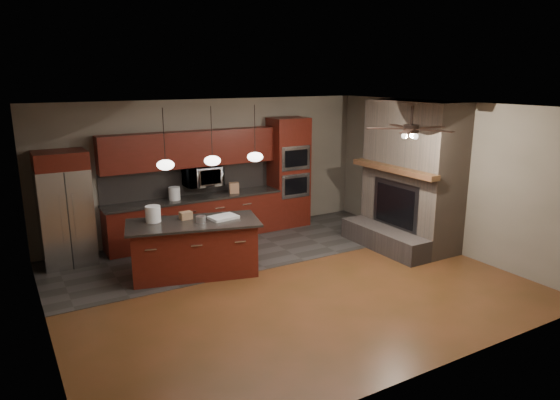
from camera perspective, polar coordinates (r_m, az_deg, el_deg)
ground at (r=8.21m, az=0.53°, el=-9.29°), size 7.00×7.00×0.00m
ceiling at (r=7.55m, az=0.58°, el=10.62°), size 7.00×6.00×0.02m
back_wall at (r=10.39m, az=-7.96°, el=3.64°), size 7.00×0.02×2.80m
right_wall at (r=9.98m, az=18.12°, el=2.65°), size 0.02×6.00×2.80m
left_wall at (r=6.74m, az=-25.98°, el=-3.35°), size 0.02×6.00×2.80m
slate_tile_patch at (r=9.69m, az=-4.95°, el=-5.59°), size 7.00×2.40×0.01m
fireplace_column at (r=9.93m, az=14.58°, el=2.24°), size 1.30×2.10×2.80m
back_cabinetry at (r=10.10m, az=-9.80°, el=0.33°), size 3.59×0.64×2.20m
oven_tower at (r=10.92m, az=0.98°, el=3.16°), size 0.80×0.63×2.38m
microwave at (r=10.08m, az=-8.84°, el=2.72°), size 0.73×0.41×0.50m
refrigerator at (r=9.41m, az=-23.36°, el=-0.93°), size 0.86×0.75×2.01m
kitchen_island at (r=8.45m, az=-9.78°, el=-5.43°), size 2.32×1.48×0.92m
white_bucket at (r=8.41m, az=-14.31°, el=-1.55°), size 0.28×0.28×0.27m
paint_can at (r=8.24m, az=-9.04°, el=-2.19°), size 0.19×0.19×0.11m
paint_tray at (r=8.41m, az=-6.49°, el=-1.97°), size 0.49×0.38×0.05m
cardboard_box at (r=8.47m, az=-10.71°, el=-1.75°), size 0.20×0.16×0.12m
counter_bucket at (r=9.89m, az=-11.98°, el=0.74°), size 0.29×0.29×0.25m
counter_box at (r=10.30m, az=-5.28°, el=1.39°), size 0.23×0.20×0.21m
pendant_left at (r=7.61m, az=-12.95°, el=3.96°), size 0.26×0.26×0.92m
pendant_center at (r=7.87m, az=-7.73°, el=4.51°), size 0.26×0.26×0.92m
pendant_right at (r=8.18m, az=-2.86°, el=4.98°), size 0.26×0.26×0.92m
ceiling_fan at (r=8.05m, az=14.77°, el=7.93°), size 1.27×1.33×0.41m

